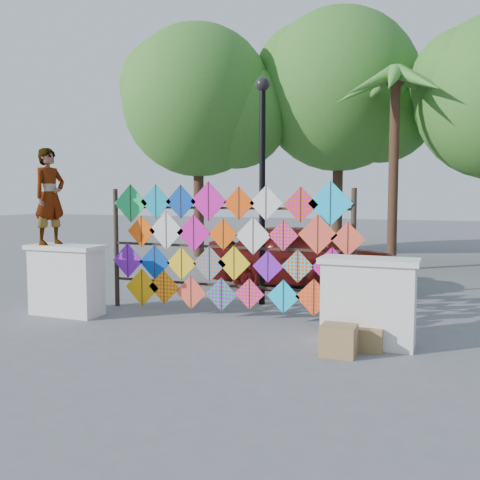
# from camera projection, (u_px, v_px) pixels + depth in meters

# --- Properties ---
(ground) EXTENTS (80.00, 80.00, 0.00)m
(ground) POSITION_uv_depth(u_px,v_px,m) (206.00, 325.00, 8.96)
(ground) COLOR slate
(ground) RESTS_ON ground
(parapet_left) EXTENTS (1.40, 0.65, 1.28)m
(parapet_left) POSITION_uv_depth(u_px,v_px,m) (66.00, 279.00, 9.71)
(parapet_left) COLOR white
(parapet_left) RESTS_ON ground
(parapet_right) EXTENTS (1.40, 0.65, 1.28)m
(parapet_right) POSITION_uv_depth(u_px,v_px,m) (368.00, 301.00, 7.73)
(parapet_right) COLOR white
(parapet_right) RESTS_ON ground
(kite_rack) EXTENTS (5.00, 0.24, 2.42)m
(kite_rack) POSITION_uv_depth(u_px,v_px,m) (226.00, 249.00, 9.51)
(kite_rack) COLOR black
(kite_rack) RESTS_ON ground
(tree_west) EXTENTS (5.85, 5.20, 8.01)m
(tree_west) POSITION_uv_depth(u_px,v_px,m) (201.00, 102.00, 18.48)
(tree_west) COLOR #41281C
(tree_west) RESTS_ON ground
(tree_mid) EXTENTS (6.30, 5.60, 8.61)m
(tree_mid) POSITION_uv_depth(u_px,v_px,m) (342.00, 92.00, 18.65)
(tree_mid) COLOR #41281C
(tree_mid) RESTS_ON ground
(palm_tree) EXTENTS (3.62, 3.62, 5.83)m
(palm_tree) POSITION_uv_depth(u_px,v_px,m) (395.00, 97.00, 15.15)
(palm_tree) COLOR #41281C
(palm_tree) RESTS_ON ground
(vendor_woman) EXTENTS (0.52, 0.70, 1.75)m
(vendor_woman) POSITION_uv_depth(u_px,v_px,m) (50.00, 196.00, 9.70)
(vendor_woman) COLOR #99999E
(vendor_woman) RESTS_ON parapet_left
(sedan) EXTENTS (4.69, 2.39, 1.53)m
(sedan) POSITION_uv_depth(u_px,v_px,m) (304.00, 255.00, 12.58)
(sedan) COLOR maroon
(sedan) RESTS_ON ground
(lamppost) EXTENTS (0.28, 0.28, 4.46)m
(lamppost) POSITION_uv_depth(u_px,v_px,m) (262.00, 169.00, 10.48)
(lamppost) COLOR black
(lamppost) RESTS_ON ground
(cardboard_box_near) EXTENTS (0.47, 0.42, 0.42)m
(cardboard_box_near) POSITION_uv_depth(u_px,v_px,m) (339.00, 340.00, 7.28)
(cardboard_box_near) COLOR #956D48
(cardboard_box_near) RESTS_ON ground
(cardboard_box_far) EXTENTS (0.39, 0.36, 0.33)m
(cardboard_box_far) POSITION_uv_depth(u_px,v_px,m) (369.00, 339.00, 7.52)
(cardboard_box_far) COLOR #956D48
(cardboard_box_far) RESTS_ON ground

